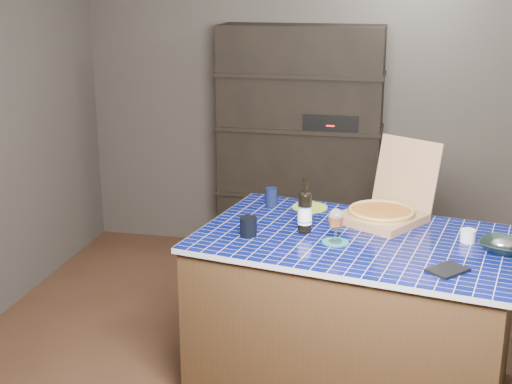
% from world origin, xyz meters
% --- Properties ---
extents(room, '(3.50, 3.50, 3.50)m').
position_xyz_m(room, '(0.00, 0.00, 1.25)').
color(room, brown).
rests_on(room, ground).
extents(shelving_unit, '(1.20, 0.41, 1.80)m').
position_xyz_m(shelving_unit, '(0.00, 1.53, 0.90)').
color(shelving_unit, black).
rests_on(shelving_unit, floor).
extents(kitchen_island, '(1.73, 1.27, 0.87)m').
position_xyz_m(kitchen_island, '(0.57, -0.26, 0.43)').
color(kitchen_island, '#44291A').
rests_on(kitchen_island, floor).
extents(pizza_box, '(0.57, 0.60, 0.42)m').
position_xyz_m(pizza_box, '(0.70, 0.02, 0.92)').
color(pizza_box, '#96734D').
rests_on(pizza_box, kitchen_island).
extents(mead_bottle, '(0.08, 0.08, 0.29)m').
position_xyz_m(mead_bottle, '(0.31, -0.24, 0.98)').
color(mead_bottle, black).
rests_on(mead_bottle, kitchen_island).
extents(teal_trivet, '(0.13, 0.13, 0.01)m').
position_xyz_m(teal_trivet, '(0.48, -0.36, 0.87)').
color(teal_trivet, '#177177').
rests_on(teal_trivet, kitchen_island).
extents(wine_glass, '(0.08, 0.08, 0.17)m').
position_xyz_m(wine_glass, '(0.48, -0.36, 0.99)').
color(wine_glass, white).
rests_on(wine_glass, teal_trivet).
extents(tumbler, '(0.09, 0.09, 0.10)m').
position_xyz_m(tumbler, '(0.03, -0.36, 0.91)').
color(tumbler, black).
rests_on(tumbler, kitchen_island).
extents(dvd_case, '(0.21, 0.21, 0.01)m').
position_xyz_m(dvd_case, '(1.01, -0.62, 0.87)').
color(dvd_case, black).
rests_on(dvd_case, kitchen_island).
extents(bowl, '(0.28, 0.28, 0.05)m').
position_xyz_m(bowl, '(1.28, -0.31, 0.89)').
color(bowl, black).
rests_on(bowl, kitchen_island).
extents(foil_contents, '(0.11, 0.09, 0.05)m').
position_xyz_m(foil_contents, '(1.28, -0.31, 0.91)').
color(foil_contents, silver).
rests_on(foil_contents, bowl).
extents(white_jar, '(0.08, 0.08, 0.06)m').
position_xyz_m(white_jar, '(1.12, -0.21, 0.90)').
color(white_jar, silver).
rests_on(white_jar, kitchen_island).
extents(navy_cup, '(0.07, 0.07, 0.11)m').
position_xyz_m(navy_cup, '(0.05, 0.15, 0.92)').
color(navy_cup, '#0E1433').
rests_on(navy_cup, kitchen_island).
extents(green_trivet, '(0.20, 0.20, 0.01)m').
position_xyz_m(green_trivet, '(0.28, 0.16, 0.87)').
color(green_trivet, '#9CC029').
rests_on(green_trivet, kitchen_island).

